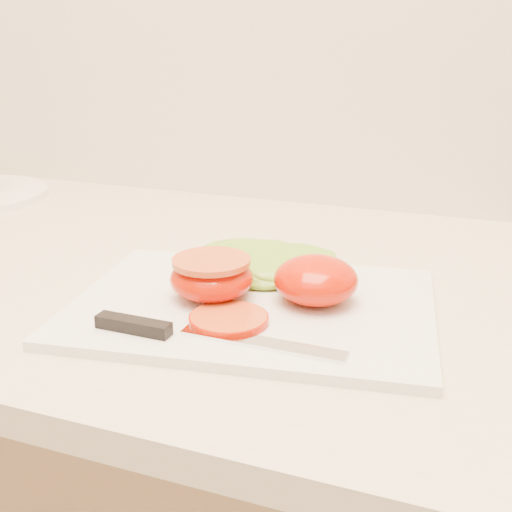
% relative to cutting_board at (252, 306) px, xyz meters
% --- Properties ---
extents(cutting_board, '(0.38, 0.30, 0.01)m').
position_rel_cutting_board_xyz_m(cutting_board, '(0.00, 0.00, 0.00)').
color(cutting_board, silver).
rests_on(cutting_board, counter).
extents(tomato_half_dome, '(0.08, 0.08, 0.05)m').
position_rel_cutting_board_xyz_m(tomato_half_dome, '(0.06, 0.02, 0.03)').
color(tomato_half_dome, red).
rests_on(tomato_half_dome, cutting_board).
extents(tomato_half_cut, '(0.08, 0.08, 0.04)m').
position_rel_cutting_board_xyz_m(tomato_half_cut, '(-0.04, -0.00, 0.03)').
color(tomato_half_cut, red).
rests_on(tomato_half_cut, cutting_board).
extents(tomato_slice_0, '(0.07, 0.07, 0.01)m').
position_rel_cutting_board_xyz_m(tomato_slice_0, '(-0.00, -0.05, 0.01)').
color(tomato_slice_0, '#D26023').
rests_on(tomato_slice_0, cutting_board).
extents(lettuce_leaf_0, '(0.16, 0.12, 0.03)m').
position_rel_cutting_board_xyz_m(lettuce_leaf_0, '(-0.03, 0.07, 0.02)').
color(lettuce_leaf_0, '#7CB42F').
rests_on(lettuce_leaf_0, cutting_board).
extents(lettuce_leaf_1, '(0.14, 0.14, 0.03)m').
position_rel_cutting_board_xyz_m(lettuce_leaf_1, '(0.02, 0.08, 0.02)').
color(lettuce_leaf_1, '#7CB42F').
rests_on(lettuce_leaf_1, cutting_board).
extents(knife, '(0.23, 0.04, 0.01)m').
position_rel_cutting_board_xyz_m(knife, '(-0.03, -0.09, 0.01)').
color(knife, silver).
rests_on(knife, cutting_board).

